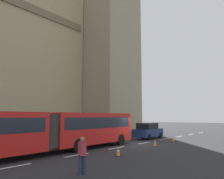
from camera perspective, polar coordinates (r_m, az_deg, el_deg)
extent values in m
plane|color=#262628|center=(22.32, 5.74, -13.34)|extent=(160.00, 160.00, 0.00)
cube|color=silver|center=(13.74, -23.36, -17.08)|extent=(2.20, 0.16, 0.01)
cube|color=silver|center=(16.48, -8.73, -15.69)|extent=(2.20, 0.16, 0.01)
cube|color=silver|center=(19.92, 1.17, -14.18)|extent=(2.20, 0.16, 0.01)
cube|color=silver|center=(23.75, 7.94, -12.89)|extent=(2.20, 0.16, 0.01)
cube|color=silver|center=(27.82, 12.73, -11.87)|extent=(2.20, 0.16, 0.01)
cube|color=silver|center=(32.03, 16.26, -11.05)|extent=(2.20, 0.16, 0.01)
cube|color=silver|center=(36.33, 18.95, -10.40)|extent=(2.20, 0.16, 0.01)
cube|color=silver|center=(40.70, 21.05, -9.88)|extent=(2.20, 0.16, 0.01)
cube|color=red|center=(20.23, -5.28, -9.36)|extent=(8.73, 2.50, 2.50)
cube|color=#1E232D|center=(20.21, -5.26, -8.08)|extent=(8.03, 2.54, 0.90)
cylinder|color=#2D2D2D|center=(17.01, -16.51, -9.64)|extent=(2.38, 2.38, 2.25)
cylinder|color=black|center=(21.77, 2.04, -12.22)|extent=(1.00, 0.30, 1.00)
cylinder|color=black|center=(17.67, -8.49, -13.46)|extent=(1.00, 0.30, 1.00)
cube|color=navy|center=(28.23, 8.92, -10.45)|extent=(4.40, 1.80, 0.90)
cube|color=black|center=(28.01, 8.70, -8.85)|extent=(2.46, 1.66, 0.70)
cylinder|color=black|center=(29.13, 11.72, -11.02)|extent=(0.64, 0.30, 0.64)
cylinder|color=black|center=(26.64, 9.02, -11.50)|extent=(0.64, 0.30, 0.64)
cube|color=black|center=(15.97, 1.55, -16.02)|extent=(0.36, 0.36, 0.03)
cone|color=orange|center=(15.92, 1.54, -15.00)|extent=(0.28, 0.28, 0.55)
cylinder|color=white|center=(15.92, 1.54, -14.90)|extent=(0.17, 0.17, 0.08)
cube|color=black|center=(21.21, 10.55, -13.58)|extent=(0.36, 0.36, 0.03)
cone|color=orange|center=(21.18, 10.54, -12.80)|extent=(0.28, 0.28, 0.55)
cylinder|color=white|center=(21.18, 10.54, -12.73)|extent=(0.17, 0.17, 0.08)
cube|color=black|center=(25.36, 14.89, -12.31)|extent=(0.36, 0.36, 0.03)
cone|color=orange|center=(25.33, 14.87, -11.66)|extent=(0.28, 0.28, 0.55)
cylinder|color=white|center=(25.33, 14.87, -11.60)|extent=(0.17, 0.17, 0.08)
cylinder|color=#262D4C|center=(11.07, -7.92, -17.99)|extent=(0.16, 0.16, 0.86)
cylinder|color=#262D4C|center=(11.15, -6.93, -17.92)|extent=(0.16, 0.16, 0.86)
cube|color=#BF383F|center=(10.99, -7.37, -14.22)|extent=(0.37, 0.46, 0.60)
sphere|color=#936B4C|center=(10.95, -7.33, -12.05)|extent=(0.22, 0.22, 0.22)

